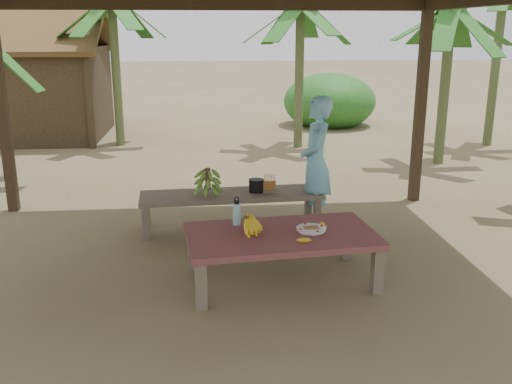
{
  "coord_description": "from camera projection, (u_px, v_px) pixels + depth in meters",
  "views": [
    {
      "loc": [
        -0.19,
        -5.37,
        2.38
      ],
      "look_at": [
        0.31,
        0.12,
        0.8
      ],
      "focal_mm": 40.0,
      "sensor_mm": 36.0,
      "label": 1
    }
  ],
  "objects": [
    {
      "name": "ripe_banana_bunch",
      "position": [
        245.0,
        224.0,
        5.43
      ],
      "size": [
        0.32,
        0.28,
        0.18
      ],
      "primitive_type": null,
      "rotation": [
        0.0,
        0.0,
        -0.07
      ],
      "color": "yellow",
      "rests_on": "work_table"
    },
    {
      "name": "plate",
      "position": [
        311.0,
        229.0,
        5.5
      ],
      "size": [
        0.29,
        0.29,
        0.04
      ],
      "color": "white",
      "rests_on": "work_table"
    },
    {
      "name": "bench",
      "position": [
        231.0,
        198.0,
        6.96
      ],
      "size": [
        2.23,
        0.74,
        0.45
      ],
      "rotation": [
        0.0,
        0.0,
        0.06
      ],
      "color": "brown",
      "rests_on": "ground"
    },
    {
      "name": "loose_banana_side",
      "position": [
        323.0,
        225.0,
        5.6
      ],
      "size": [
        0.09,
        0.14,
        0.04
      ],
      "primitive_type": "ellipsoid",
      "rotation": [
        0.0,
        0.0,
        0.34
      ],
      "color": "yellow",
      "rests_on": "work_table"
    },
    {
      "name": "skewer_rack",
      "position": [
        270.0,
        183.0,
        6.94
      ],
      "size": [
        0.18,
        0.09,
        0.24
      ],
      "primitive_type": null,
      "rotation": [
        0.0,
        0.0,
        0.06
      ],
      "color": "#A57F47",
      "rests_on": "bench"
    },
    {
      "name": "banana_plant_ne",
      "position": [
        450.0,
        22.0,
        9.82
      ],
      "size": [
        1.8,
        1.8,
        2.99
      ],
      "color": "#596638",
      "rests_on": "ground"
    },
    {
      "name": "woman",
      "position": [
        316.0,
        162.0,
        6.96
      ],
      "size": [
        0.48,
        0.65,
        1.62
      ],
      "primitive_type": "imported",
      "rotation": [
        0.0,
        0.0,
        -1.74
      ],
      "color": "#7DCDED",
      "rests_on": "ground"
    },
    {
      "name": "work_table",
      "position": [
        281.0,
        239.0,
        5.47
      ],
      "size": [
        1.89,
        1.18,
        0.5
      ],
      "rotation": [
        0.0,
        0.0,
        0.1
      ],
      "color": "brown",
      "rests_on": "ground"
    },
    {
      "name": "loose_banana_front",
      "position": [
        304.0,
        240.0,
        5.2
      ],
      "size": [
        0.16,
        0.1,
        0.04
      ],
      "primitive_type": "ellipsoid",
      "rotation": [
        0.0,
        0.0,
        1.96
      ],
      "color": "yellow",
      "rests_on": "work_table"
    },
    {
      "name": "ground",
      "position": [
        227.0,
        271.0,
        5.81
      ],
      "size": [
        80.0,
        80.0,
        0.0
      ],
      "primitive_type": "plane",
      "color": "brown",
      "rests_on": "ground"
    },
    {
      "name": "banana_plant_n",
      "position": [
        300.0,
        16.0,
        11.23
      ],
      "size": [
        1.8,
        1.8,
        3.11
      ],
      "color": "#596638",
      "rests_on": "ground"
    },
    {
      "name": "water_flask",
      "position": [
        237.0,
        213.0,
        5.65
      ],
      "size": [
        0.08,
        0.08,
        0.29
      ],
      "color": "#44C2D6",
      "rests_on": "work_table"
    },
    {
      "name": "banana_plant_nw",
      "position": [
        112.0,
        10.0,
        11.39
      ],
      "size": [
        1.8,
        1.8,
        3.23
      ],
      "color": "#596638",
      "rests_on": "ground"
    },
    {
      "name": "green_banana_stalk",
      "position": [
        208.0,
        181.0,
        6.86
      ],
      "size": [
        0.32,
        0.32,
        0.34
      ],
      "primitive_type": null,
      "rotation": [
        0.0,
        0.0,
        0.06
      ],
      "color": "#598C2D",
      "rests_on": "bench"
    },
    {
      "name": "hut",
      "position": [
        11.0,
        88.0,
        12.78
      ],
      "size": [
        4.4,
        3.43,
        2.85
      ],
      "color": "black",
      "rests_on": "ground"
    },
    {
      "name": "cooking_pot",
      "position": [
        256.0,
        186.0,
        6.99
      ],
      "size": [
        0.18,
        0.18,
        0.15
      ],
      "primitive_type": "cylinder",
      "color": "black",
      "rests_on": "bench"
    }
  ]
}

